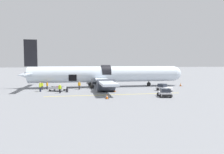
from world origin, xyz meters
name	(u,v)px	position (x,y,z in m)	size (l,w,h in m)	color
ground_plane	(99,90)	(0.00, 0.00, 0.00)	(500.00, 500.00, 0.00)	slate
apron_marking_line	(115,95)	(1.96, -7.06, 0.00)	(23.98, 0.21, 0.01)	yellow
airplane	(104,75)	(1.59, 4.81, 2.85)	(37.89, 30.33, 10.58)	silver
baggage_tug_lead	(164,88)	(12.46, -4.01, 0.61)	(2.81, 3.57, 1.39)	silver
baggage_tug_mid	(165,93)	(9.54, -10.58, 0.62)	(2.47, 3.16, 1.41)	silver
baggage_cart_loading	(57,89)	(-8.40, -0.56, 0.46)	(4.01, 2.87, 0.92)	#B7BABF
ground_crew_loader_a	(79,85)	(-4.07, 1.15, 0.90)	(0.59, 0.48, 1.70)	#2D2D33
ground_crew_loader_b	(40,87)	(-11.54, -0.73, 0.97)	(0.56, 0.63, 1.85)	#1E2338
ground_crew_driver	(60,88)	(-7.65, -3.50, 0.87)	(0.58, 0.43, 1.66)	black
ground_crew_supervisor	(42,86)	(-11.65, 2.09, 0.84)	(0.53, 0.49, 1.59)	#2D2D33
ground_crew_helper	(47,85)	(-10.68, 2.39, 0.86)	(0.48, 0.57, 1.64)	#2D2D33
suitcase_on_tarmac_upright	(67,91)	(-6.45, -2.55, 0.33)	(0.49, 0.39, 0.76)	#2D2D33
safety_cone_nose	(181,85)	(20.10, 3.20, 0.35)	(0.60, 0.60, 0.75)	black
safety_cone_engine_left	(107,97)	(-0.07, -10.86, 0.34)	(0.55, 0.55, 0.73)	black
safety_cone_wingtip	(115,90)	(2.54, -3.56, 0.28)	(0.56, 0.56, 0.61)	black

